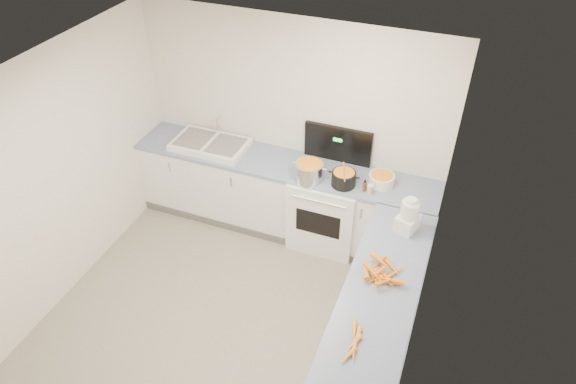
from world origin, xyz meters
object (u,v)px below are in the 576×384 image
(extract_bottle, at_px, (364,186))
(food_processor, at_px, (409,216))
(sink, at_px, (210,144))
(black_pot, at_px, (344,179))
(mixing_bowl, at_px, (381,180))
(stove, at_px, (327,207))
(steel_pot, at_px, (309,172))
(spice_jar, at_px, (370,190))

(extract_bottle, height_order, food_processor, food_processor)
(sink, height_order, black_pot, sink)
(mixing_bowl, distance_m, extract_bottle, 0.22)
(stove, height_order, steel_pot, stove)
(sink, relative_size, steel_pot, 2.84)
(stove, distance_m, sink, 1.54)
(sink, bearing_deg, extract_bottle, -4.94)
(sink, height_order, spice_jar, sink)
(sink, distance_m, extract_bottle, 1.88)
(extract_bottle, bearing_deg, stove, 161.04)
(steel_pot, distance_m, spice_jar, 0.67)
(sink, distance_m, black_pot, 1.65)
(steel_pot, xyz_separation_m, spice_jar, (0.66, -0.02, -0.04))
(sink, relative_size, mixing_bowl, 3.24)
(sink, xyz_separation_m, extract_bottle, (1.88, -0.16, 0.02))
(stove, relative_size, sink, 1.58)
(sink, xyz_separation_m, food_processor, (2.40, -0.59, 0.12))
(extract_bottle, relative_size, spice_jar, 1.12)
(extract_bottle, bearing_deg, mixing_bowl, 49.89)
(sink, height_order, steel_pot, sink)
(mixing_bowl, relative_size, extract_bottle, 2.47)
(steel_pot, bearing_deg, spice_jar, -1.31)
(sink, height_order, food_processor, food_processor)
(steel_pot, bearing_deg, extract_bottle, 1.79)
(mixing_bowl, bearing_deg, sink, -179.92)
(stove, height_order, spice_jar, stove)
(steel_pot, height_order, mixing_bowl, steel_pot)
(sink, distance_m, mixing_bowl, 2.02)
(mixing_bowl, xyz_separation_m, spice_jar, (-0.07, -0.20, -0.01))
(stove, bearing_deg, steel_pot, -136.38)
(stove, distance_m, spice_jar, 0.73)
(black_pot, distance_m, mixing_bowl, 0.40)
(black_pot, height_order, mixing_bowl, black_pot)
(extract_bottle, bearing_deg, sink, 175.06)
(sink, distance_m, food_processor, 2.47)
(steel_pot, bearing_deg, stove, 43.62)
(sink, bearing_deg, black_pot, -5.09)
(stove, height_order, black_pot, stove)
(food_processor, bearing_deg, spice_jar, 138.83)
(steel_pot, distance_m, black_pot, 0.37)
(sink, xyz_separation_m, black_pot, (1.65, -0.15, 0.03))
(spice_jar, bearing_deg, stove, 159.85)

